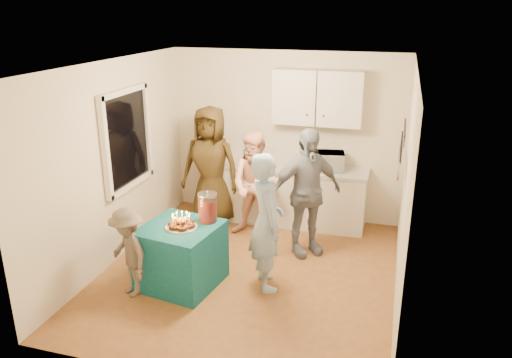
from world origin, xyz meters
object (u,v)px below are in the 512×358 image
(counter, at_px, (293,196))
(man_birthday, at_px, (266,222))
(party_table, at_px, (181,255))
(woman_back_center, at_px, (256,185))
(woman_back_right, at_px, (306,193))
(child_near_left, at_px, (128,252))
(punch_jar, at_px, (208,208))
(microwave, at_px, (327,161))
(woman_back_left, at_px, (211,167))

(counter, relative_size, man_birthday, 1.32)
(party_table, height_order, woman_back_center, woman_back_center)
(woman_back_right, bearing_deg, child_near_left, -175.93)
(party_table, distance_m, woman_back_center, 1.67)
(counter, relative_size, punch_jar, 6.47)
(party_table, xyz_separation_m, woman_back_center, (0.49, 1.55, 0.41))
(punch_jar, height_order, man_birthday, man_birthday)
(counter, xyz_separation_m, woman_back_right, (0.37, -0.93, 0.44))
(microwave, distance_m, man_birthday, 1.96)
(man_birthday, xyz_separation_m, woman_back_right, (0.28, 0.97, 0.04))
(punch_jar, bearing_deg, party_table, -138.06)
(punch_jar, height_order, woman_back_right, woman_back_right)
(woman_back_left, bearing_deg, party_table, -79.50)
(counter, relative_size, child_near_left, 2.04)
(party_table, bearing_deg, microwave, 56.90)
(woman_back_center, distance_m, child_near_left, 2.17)
(man_birthday, relative_size, child_near_left, 1.55)
(counter, distance_m, woman_back_left, 1.34)
(counter, relative_size, woman_back_left, 1.20)
(counter, distance_m, woman_back_right, 1.10)
(child_near_left, bearing_deg, woman_back_center, 98.58)
(party_table, distance_m, man_birthday, 1.12)
(woman_back_right, bearing_deg, punch_jar, -173.93)
(counter, height_order, woman_back_left, woman_back_left)
(man_birthday, distance_m, woman_back_left, 2.01)
(microwave, distance_m, woman_back_left, 1.74)
(microwave, height_order, woman_back_right, woman_back_right)
(woman_back_center, relative_size, woman_back_right, 0.90)
(man_birthday, height_order, woman_back_left, woman_back_left)
(woman_back_right, bearing_deg, microwave, 43.34)
(man_birthday, distance_m, woman_back_center, 1.39)
(man_birthday, bearing_deg, woman_back_center, -7.22)
(man_birthday, xyz_separation_m, woman_back_center, (-0.50, 1.30, -0.05))
(microwave, xyz_separation_m, man_birthday, (-0.41, -1.91, -0.21))
(microwave, bearing_deg, woman_back_left, -179.10)
(counter, bearing_deg, man_birthday, -87.33)
(punch_jar, xyz_separation_m, man_birthday, (0.73, 0.01, -0.09))
(man_birthday, bearing_deg, counter, -25.61)
(woman_back_left, bearing_deg, microwave, 13.20)
(punch_jar, xyz_separation_m, woman_back_center, (0.23, 1.31, -0.14))
(microwave, bearing_deg, counter, 168.86)
(microwave, relative_size, woman_back_center, 0.31)
(man_birthday, distance_m, child_near_left, 1.63)
(man_birthday, bearing_deg, child_near_left, 84.74)
(counter, xyz_separation_m, child_near_left, (-1.38, -2.53, 0.11))
(party_table, height_order, man_birthday, man_birthday)
(woman_back_left, xyz_separation_m, woman_back_center, (0.79, -0.25, -0.13))
(microwave, relative_size, child_near_left, 0.45)
(counter, bearing_deg, woman_back_left, -163.16)
(woman_back_left, bearing_deg, punch_jar, -68.99)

